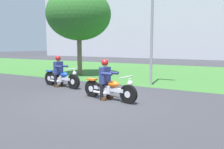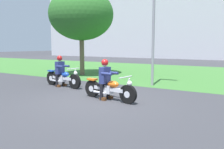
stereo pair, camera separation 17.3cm
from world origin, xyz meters
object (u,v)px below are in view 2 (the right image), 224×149
(motorcycle_lead, at_px, (109,89))
(rider_follow, at_px, (60,68))
(streetlight_pole, at_px, (156,9))
(tree_roadside, at_px, (81,15))
(rider_lead, at_px, (105,76))
(motorcycle_follow, at_px, (63,78))

(motorcycle_lead, height_order, rider_follow, rider_follow)
(rider_follow, xyz_separation_m, streetlight_pole, (3.62, 2.34, 2.62))
(rider_follow, distance_m, tree_roadside, 4.99)
(rider_lead, height_order, motorcycle_follow, rider_lead)
(rider_lead, height_order, rider_follow, rider_follow)
(motorcycle_lead, distance_m, rider_follow, 3.46)
(motorcycle_follow, relative_size, rider_follow, 1.60)
(motorcycle_lead, height_order, motorcycle_follow, motorcycle_follow)
(motorcycle_follow, distance_m, streetlight_pole, 5.17)
(motorcycle_follow, relative_size, streetlight_pole, 0.41)
(rider_follow, relative_size, streetlight_pole, 0.26)
(motorcycle_follow, bearing_deg, motorcycle_lead, -10.81)
(tree_roadside, bearing_deg, motorcycle_lead, -44.27)
(motorcycle_lead, relative_size, streetlight_pole, 0.40)
(motorcycle_lead, bearing_deg, rider_follow, 169.68)
(motorcycle_follow, distance_m, tree_roadside, 5.33)
(motorcycle_lead, xyz_separation_m, rider_lead, (-0.17, 0.03, 0.43))
(motorcycle_lead, relative_size, motorcycle_follow, 0.97)
(rider_lead, bearing_deg, streetlight_pole, 89.39)
(rider_follow, height_order, streetlight_pole, streetlight_pole)
(motorcycle_follow, xyz_separation_m, rider_follow, (-0.17, 0.03, 0.43))
(streetlight_pole, bearing_deg, motorcycle_follow, -145.58)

